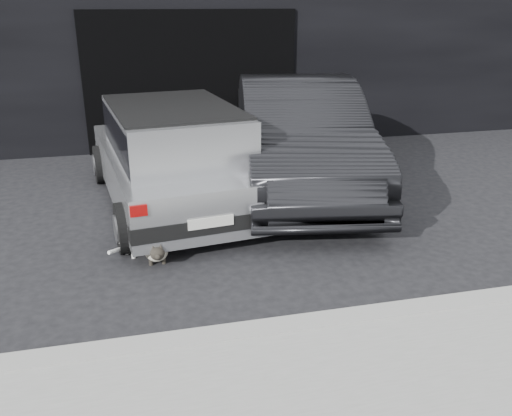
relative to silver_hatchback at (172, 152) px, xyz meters
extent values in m
plane|color=black|center=(-0.31, -0.87, -0.79)|extent=(80.00, 80.00, 0.00)
cube|color=black|center=(0.69, 5.13, 1.71)|extent=(34.00, 4.00, 5.00)
cube|color=black|center=(0.69, 3.12, 0.51)|extent=(4.00, 0.10, 2.60)
cube|color=gray|center=(0.69, -3.47, -0.73)|extent=(18.00, 0.25, 0.12)
cube|color=#ACAEB1|center=(-0.01, 0.10, -0.30)|extent=(2.21, 4.09, 0.62)
cube|color=#ACAEB1|center=(0.01, -0.10, 0.32)|extent=(1.84, 2.77, 0.62)
cube|color=black|center=(0.01, -0.10, 0.32)|extent=(1.84, 2.68, 0.50)
cube|color=black|center=(0.22, -1.77, -0.39)|extent=(1.77, 0.38, 0.18)
cube|color=black|center=(-0.24, 1.97, -0.39)|extent=(1.77, 0.38, 0.18)
cube|color=silver|center=(0.23, -1.86, -0.33)|extent=(0.52, 0.08, 0.12)
cube|color=#8C0707|center=(-0.54, -1.94, -0.09)|extent=(0.18, 0.05, 0.12)
cube|color=#8C0707|center=(0.99, -1.76, -0.09)|extent=(0.18, 0.05, 0.12)
cube|color=black|center=(0.01, -0.10, 0.64)|extent=(1.81, 2.52, 0.03)
cylinder|color=black|center=(-0.69, -1.40, -0.49)|extent=(0.29, 0.62, 0.60)
cylinder|color=slate|center=(-0.81, -1.41, -0.49)|extent=(0.06, 0.33, 0.33)
cylinder|color=black|center=(1.01, -1.19, -0.49)|extent=(0.29, 0.62, 0.60)
cylinder|color=slate|center=(1.12, -1.17, -0.49)|extent=(0.06, 0.33, 0.33)
cylinder|color=black|center=(-1.02, 1.34, -0.49)|extent=(0.29, 0.62, 0.60)
cylinder|color=slate|center=(-1.14, 1.32, -0.49)|extent=(0.06, 0.33, 0.33)
cylinder|color=black|center=(0.67, 1.55, -0.49)|extent=(0.29, 0.62, 0.60)
cylinder|color=slate|center=(0.79, 1.56, -0.49)|extent=(0.06, 0.33, 0.33)
imported|color=black|center=(1.96, 0.41, 0.03)|extent=(2.58, 5.21, 1.64)
ellipsoid|color=beige|center=(-0.38, -1.65, -0.67)|extent=(0.29, 0.57, 0.22)
ellipsoid|color=beige|center=(-0.38, -1.79, -0.65)|extent=(0.25, 0.25, 0.21)
ellipsoid|color=black|center=(-0.38, -1.94, -0.61)|extent=(0.16, 0.14, 0.14)
sphere|color=black|center=(-0.38, -2.00, -0.61)|extent=(0.06, 0.06, 0.06)
cone|color=black|center=(-0.34, -1.92, -0.54)|extent=(0.05, 0.07, 0.08)
cone|color=black|center=(-0.42, -1.92, -0.54)|extent=(0.05, 0.07, 0.08)
cylinder|color=black|center=(-0.31, -1.81, -0.76)|extent=(0.05, 0.05, 0.07)
cylinder|color=black|center=(-0.45, -1.82, -0.76)|extent=(0.05, 0.05, 0.07)
cylinder|color=black|center=(-0.31, -1.48, -0.76)|extent=(0.05, 0.05, 0.07)
cylinder|color=black|center=(-0.45, -1.48, -0.76)|extent=(0.05, 0.05, 0.07)
cylinder|color=black|center=(-0.38, -1.34, -0.71)|extent=(0.15, 0.31, 0.09)
ellipsoid|color=silver|center=(-0.52, -1.45, -0.61)|extent=(0.64, 0.54, 0.25)
ellipsoid|color=silver|center=(-0.40, -1.37, -0.58)|extent=(0.34, 0.34, 0.21)
ellipsoid|color=white|center=(-0.26, -1.30, -0.50)|extent=(0.21, 0.21, 0.15)
sphere|color=white|center=(-0.21, -1.26, -0.51)|extent=(0.07, 0.07, 0.07)
cone|color=white|center=(-0.30, -1.27, -0.43)|extent=(0.08, 0.08, 0.08)
cone|color=white|center=(-0.26, -1.34, -0.43)|extent=(0.08, 0.08, 0.08)
cylinder|color=white|center=(-0.41, -1.30, -0.72)|extent=(0.05, 0.05, 0.14)
cylinder|color=white|center=(-0.34, -1.42, -0.72)|extent=(0.05, 0.05, 0.14)
cylinder|color=white|center=(-0.70, -1.47, -0.72)|extent=(0.05, 0.05, 0.14)
cylinder|color=white|center=(-0.63, -1.59, -0.72)|extent=(0.05, 0.05, 0.14)
cylinder|color=white|center=(-0.79, -1.60, -0.66)|extent=(0.24, 0.27, 0.10)
ellipsoid|color=gray|center=(-0.60, -1.52, -0.58)|extent=(0.26, 0.24, 0.10)
camera|label=1|loc=(-0.58, -7.32, 1.95)|focal=38.00mm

